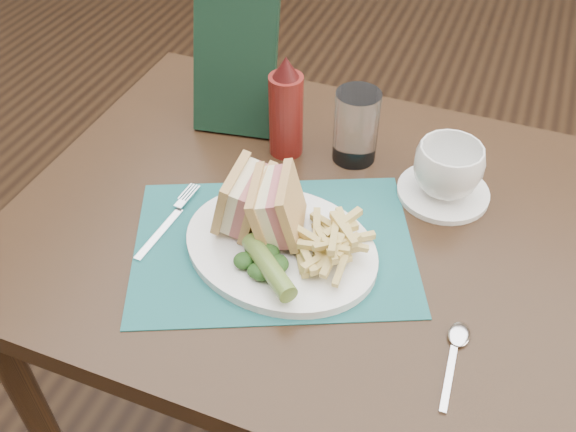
# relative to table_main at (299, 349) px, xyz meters

# --- Properties ---
(floor) EXTENTS (7.00, 7.00, 0.00)m
(floor) POSITION_rel_table_main_xyz_m (0.00, 0.50, -0.38)
(floor) COLOR black
(floor) RESTS_ON ground
(table_main) EXTENTS (0.90, 0.75, 0.75)m
(table_main) POSITION_rel_table_main_xyz_m (0.00, 0.00, 0.00)
(table_main) COLOR black
(table_main) RESTS_ON ground
(placemat) EXTENTS (0.50, 0.44, 0.00)m
(placemat) POSITION_rel_table_main_xyz_m (-0.01, -0.09, 0.38)
(placemat) COLOR #1B5859
(placemat) RESTS_ON table_main
(plate) EXTENTS (0.34, 0.29, 0.01)m
(plate) POSITION_rel_table_main_xyz_m (0.00, -0.09, 0.38)
(plate) COLOR white
(plate) RESTS_ON placemat
(sandwich_half_a) EXTENTS (0.08, 0.10, 0.10)m
(sandwich_half_a) POSITION_rel_table_main_xyz_m (-0.09, -0.07, 0.44)
(sandwich_half_a) COLOR tan
(sandwich_half_a) RESTS_ON plate
(sandwich_half_b) EXTENTS (0.10, 0.12, 0.10)m
(sandwich_half_b) POSITION_rel_table_main_xyz_m (-0.03, -0.08, 0.44)
(sandwich_half_b) COLOR tan
(sandwich_half_b) RESTS_ON plate
(kale_garnish) EXTENTS (0.11, 0.08, 0.03)m
(kale_garnish) POSITION_rel_table_main_xyz_m (0.00, -0.14, 0.41)
(kale_garnish) COLOR #193915
(kale_garnish) RESTS_ON plate
(pickle_spear) EXTENTS (0.11, 0.10, 0.03)m
(pickle_spear) POSITION_rel_table_main_xyz_m (0.01, -0.16, 0.41)
(pickle_spear) COLOR #52712B
(pickle_spear) RESTS_ON plate
(fries_pile) EXTENTS (0.18, 0.20, 0.05)m
(fries_pile) POSITION_rel_table_main_xyz_m (0.07, -0.08, 0.42)
(fries_pile) COLOR tan
(fries_pile) RESTS_ON plate
(fork) EXTENTS (0.04, 0.17, 0.01)m
(fork) POSITION_rel_table_main_xyz_m (-0.18, -0.10, 0.38)
(fork) COLOR silver
(fork) RESTS_ON placemat
(spoon) EXTENTS (0.04, 0.15, 0.01)m
(spoon) POSITION_rel_table_main_xyz_m (0.28, -0.20, 0.38)
(spoon) COLOR silver
(spoon) RESTS_ON table_main
(saucer) EXTENTS (0.15, 0.15, 0.01)m
(saucer) POSITION_rel_table_main_xyz_m (0.20, 0.12, 0.38)
(saucer) COLOR white
(saucer) RESTS_ON table_main
(coffee_cup) EXTENTS (0.16, 0.16, 0.09)m
(coffee_cup) POSITION_rel_table_main_xyz_m (0.20, 0.12, 0.43)
(coffee_cup) COLOR white
(coffee_cup) RESTS_ON saucer
(drinking_glass) EXTENTS (0.10, 0.10, 0.13)m
(drinking_glass) POSITION_rel_table_main_xyz_m (0.04, 0.17, 0.44)
(drinking_glass) COLOR white
(drinking_glass) RESTS_ON table_main
(ketchup_bottle) EXTENTS (0.07, 0.07, 0.19)m
(ketchup_bottle) POSITION_rel_table_main_xyz_m (-0.08, 0.14, 0.47)
(ketchup_bottle) COLOR #5B130F
(ketchup_bottle) RESTS_ON table_main
(check_presenter) EXTENTS (0.16, 0.11, 0.23)m
(check_presenter) POSITION_rel_table_main_xyz_m (-0.20, 0.19, 0.49)
(check_presenter) COLOR black
(check_presenter) RESTS_ON table_main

